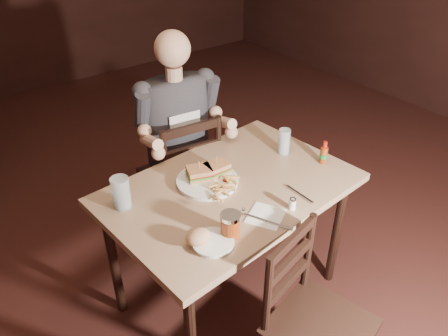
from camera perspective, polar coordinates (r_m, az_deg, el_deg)
room_shell at (r=2.11m, az=1.05°, el=16.21°), size 7.00×7.00×7.00m
main_table at (r=2.19m, az=0.80°, el=-4.09°), size 1.27×0.90×0.77m
chair_far at (r=2.77m, az=-5.75°, el=-1.09°), size 0.48×0.51×0.92m
chair_near at (r=2.03m, az=12.47°, el=-19.66°), size 0.48×0.51×0.85m
diner at (r=2.50m, az=-5.87°, el=7.26°), size 0.57×0.47×0.91m
dinner_plate at (r=2.16m, az=-2.17°, el=-1.82°), size 0.32×0.32×0.02m
sandwich_left at (r=2.14m, az=-3.24°, el=-0.23°), size 0.14×0.13×0.10m
sandwich_right at (r=2.17m, az=-0.96°, el=0.35°), size 0.12×0.10×0.10m
fries_pile at (r=2.08m, az=-0.11°, el=-2.42°), size 0.26×0.19×0.04m
ketchup_dollop at (r=2.14m, az=0.29°, el=-1.62°), size 0.04×0.04×0.01m
glass_left at (r=2.02m, az=-13.30°, el=-3.15°), size 0.09×0.09×0.15m
glass_right at (r=2.39m, az=7.85°, el=3.44°), size 0.07×0.07×0.14m
hot_sauce at (r=2.34m, az=12.93°, el=2.00°), size 0.04×0.04×0.13m
salt_shaker at (r=2.01m, az=8.91°, el=-4.62°), size 0.04×0.04×0.06m
syrup_dispenser at (r=1.83m, az=0.84°, el=-7.45°), size 0.09×0.09×0.11m
napkin at (r=1.97m, az=5.48°, el=-6.25°), size 0.21×0.21×0.00m
knife at (r=1.93m, az=5.78°, el=-7.00°), size 0.11×0.21×0.01m
fork at (r=2.11m, az=9.82°, el=-3.36°), size 0.01×0.17×0.01m
side_plate at (r=1.82m, az=-1.44°, el=-9.78°), size 0.18×0.18×0.01m
bread_roll at (r=1.80m, az=-3.44°, el=-8.96°), size 0.11×0.09×0.06m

